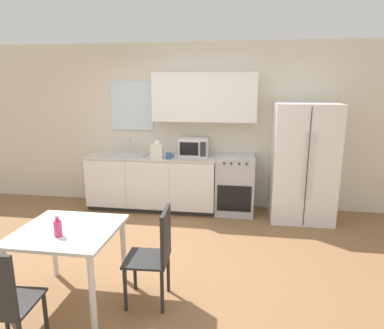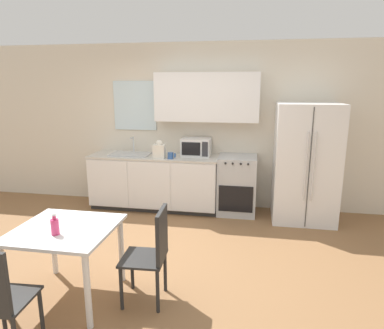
% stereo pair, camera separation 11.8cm
% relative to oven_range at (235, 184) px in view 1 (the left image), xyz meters
% --- Properties ---
extents(ground_plane, '(12.00, 12.00, 0.00)m').
position_rel_oven_range_xyz_m(ground_plane, '(-0.87, -1.67, -0.46)').
color(ground_plane, olive).
extents(wall_back, '(12.00, 0.38, 2.70)m').
position_rel_oven_range_xyz_m(wall_back, '(-0.82, 0.30, 0.97)').
color(wall_back, beige).
rests_on(wall_back, ground_plane).
extents(kitchen_counter, '(2.12, 0.66, 0.90)m').
position_rel_oven_range_xyz_m(kitchen_counter, '(-1.36, -0.02, -0.01)').
color(kitchen_counter, '#333333').
rests_on(kitchen_counter, ground_plane).
extents(oven_range, '(0.60, 0.62, 0.93)m').
position_rel_oven_range_xyz_m(oven_range, '(0.00, 0.00, 0.00)').
color(oven_range, '#B7BABC').
rests_on(oven_range, ground_plane).
extents(refrigerator, '(0.92, 0.82, 1.77)m').
position_rel_oven_range_xyz_m(refrigerator, '(1.01, -0.09, 0.42)').
color(refrigerator, white).
rests_on(refrigerator, ground_plane).
extents(kitchen_sink, '(0.64, 0.41, 0.28)m').
position_rel_oven_range_xyz_m(kitchen_sink, '(-1.77, -0.01, 0.45)').
color(kitchen_sink, '#B7BABC').
rests_on(kitchen_sink, kitchen_counter).
extents(microwave, '(0.46, 0.36, 0.29)m').
position_rel_oven_range_xyz_m(microwave, '(-0.68, 0.09, 0.58)').
color(microwave, silver).
rests_on(microwave, kitchen_counter).
extents(coffee_mug, '(0.13, 0.09, 0.10)m').
position_rel_oven_range_xyz_m(coffee_mug, '(-1.03, -0.22, 0.49)').
color(coffee_mug, '#335999').
rests_on(coffee_mug, kitchen_counter).
extents(grocery_bag_0, '(0.19, 0.16, 0.29)m').
position_rel_oven_range_xyz_m(grocery_bag_0, '(-1.23, -0.19, 0.56)').
color(grocery_bag_0, silver).
rests_on(grocery_bag_0, kitchen_counter).
extents(dining_table, '(0.90, 0.87, 0.73)m').
position_rel_oven_range_xyz_m(dining_table, '(-1.48, -2.59, 0.15)').
color(dining_table, white).
rests_on(dining_table, ground_plane).
extents(dining_chair_near, '(0.42, 0.42, 0.93)m').
position_rel_oven_range_xyz_m(dining_chair_near, '(-1.58, -3.40, 0.07)').
color(dining_chair_near, '#282828').
rests_on(dining_chair_near, ground_plane).
extents(dining_chair_side, '(0.42, 0.42, 0.93)m').
position_rel_oven_range_xyz_m(dining_chair_side, '(-0.65, -2.50, 0.07)').
color(dining_chair_side, '#282828').
rests_on(dining_chair_side, ground_plane).
extents(drink_bottle, '(0.07, 0.07, 0.20)m').
position_rel_oven_range_xyz_m(drink_bottle, '(-1.48, -2.74, 0.34)').
color(drink_bottle, '#DB386B').
rests_on(drink_bottle, dining_table).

